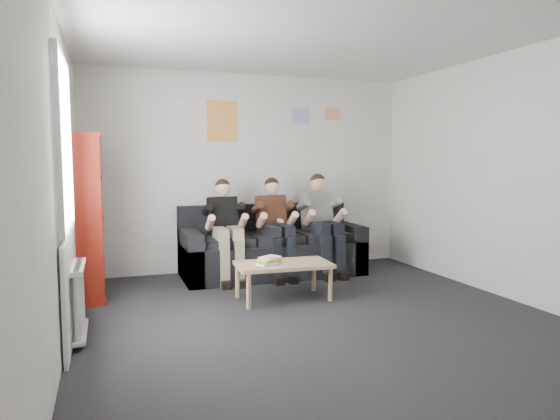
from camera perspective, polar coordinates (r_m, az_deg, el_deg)
name	(u,v)px	position (r m, az deg, el deg)	size (l,w,h in m)	color
room_shell	(324,179)	(4.63, 5.06, 3.60)	(5.00, 5.00, 5.00)	black
sofa	(271,250)	(6.71, -1.02, -4.55)	(2.37, 0.97, 0.92)	black
bookshelf	(90,217)	(5.85, -20.90, -0.74)	(0.27, 0.81, 1.80)	maroon
coffee_table	(283,267)	(5.48, 0.39, -6.55)	(1.02, 0.56, 0.41)	tan
game_cases	(269,261)	(5.40, -1.31, -5.81)	(0.28, 0.26, 0.07)	white
person_left	(226,230)	(6.29, -6.19, -2.23)	(0.36, 0.78, 1.29)	black
person_middle	(276,227)	(6.46, -0.46, -1.95)	(0.37, 0.79, 1.30)	#4D2C19
person_right	(323,224)	(6.70, 4.91, -1.55)	(0.39, 0.84, 1.34)	silver
radiator	(79,300)	(4.58, -21.95, -9.48)	(0.10, 0.64, 0.60)	silver
window	(66,220)	(4.46, -23.22, -1.04)	(0.05, 1.30, 2.36)	white
poster_large	(222,121)	(6.90, -6.64, 10.04)	(0.42, 0.01, 0.55)	#EAE552
poster_blue	(301,116)	(7.24, 2.42, 10.65)	(0.25, 0.01, 0.20)	blue
poster_pink	(333,114)	(7.45, 6.07, 10.88)	(0.22, 0.01, 0.18)	#C83E75
poster_sign	(177,105)	(6.81, -11.70, 11.71)	(0.20, 0.01, 0.14)	silver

